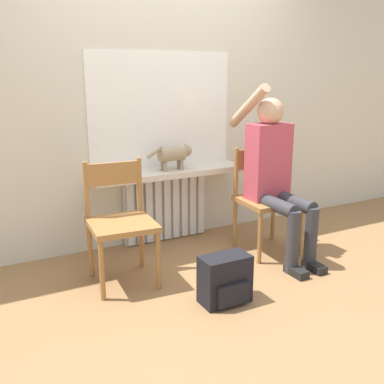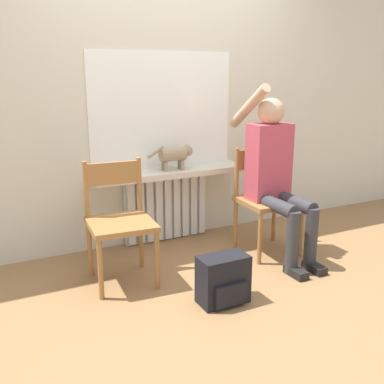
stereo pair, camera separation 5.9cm
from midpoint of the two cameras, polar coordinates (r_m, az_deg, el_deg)
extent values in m
plane|color=olive|center=(3.25, 4.84, -12.36)|extent=(12.00, 12.00, 0.00)
cube|color=beige|center=(3.97, -4.54, 12.95)|extent=(7.00, 0.06, 2.70)
cube|color=silver|center=(4.09, -3.88, -1.81)|extent=(0.78, 0.05, 0.62)
cube|color=silver|center=(3.93, -8.24, -2.65)|extent=(0.06, 0.03, 0.59)
cube|color=silver|center=(3.95, -7.06, -2.48)|extent=(0.06, 0.03, 0.59)
cube|color=silver|center=(3.98, -5.90, -2.31)|extent=(0.06, 0.03, 0.59)
cube|color=silver|center=(4.01, -4.75, -2.14)|extent=(0.06, 0.03, 0.59)
cube|color=silver|center=(4.05, -3.62, -1.97)|extent=(0.06, 0.03, 0.59)
cube|color=silver|center=(4.08, -2.51, -1.81)|extent=(0.06, 0.03, 0.59)
cube|color=silver|center=(4.12, -1.42, -1.65)|extent=(0.06, 0.03, 0.59)
cube|color=silver|center=(4.16, -0.35, -1.49)|extent=(0.06, 0.03, 0.59)
cube|color=silver|center=(4.20, 0.70, -1.33)|extent=(0.06, 0.03, 0.59)
cube|color=beige|center=(3.90, -3.27, 2.46)|extent=(1.37, 0.30, 0.05)
cube|color=white|center=(3.95, -4.28, 10.27)|extent=(1.32, 0.01, 0.99)
cube|color=#9E6B38|center=(3.22, -9.41, -4.10)|extent=(0.48, 0.48, 0.04)
cylinder|color=#9E6B38|center=(3.09, -11.91, -9.75)|extent=(0.04, 0.04, 0.43)
cylinder|color=#9E6B38|center=(3.18, -4.82, -8.72)|extent=(0.04, 0.04, 0.43)
cylinder|color=#9E6B38|center=(3.45, -13.29, -7.14)|extent=(0.04, 0.04, 0.43)
cylinder|color=#9E6B38|center=(3.53, -6.92, -6.30)|extent=(0.04, 0.04, 0.43)
cylinder|color=#9E6B38|center=(3.31, -13.77, 0.24)|extent=(0.04, 0.04, 0.41)
cylinder|color=#9E6B38|center=(3.39, -7.16, 0.93)|extent=(0.04, 0.04, 0.41)
cube|color=#9E6B38|center=(3.32, -10.50, 2.31)|extent=(0.40, 0.05, 0.16)
cube|color=#9E6B38|center=(3.80, 9.20, -1.14)|extent=(0.47, 0.47, 0.04)
cylinder|color=#9E6B38|center=(3.61, 8.16, -5.87)|extent=(0.04, 0.04, 0.43)
cylinder|color=#9E6B38|center=(3.83, 13.19, -4.88)|extent=(0.04, 0.04, 0.43)
cylinder|color=#9E6B38|center=(3.93, 5.03, -4.02)|extent=(0.04, 0.04, 0.43)
cylinder|color=#9E6B38|center=(4.13, 9.84, -3.22)|extent=(0.04, 0.04, 0.43)
cylinder|color=#9E6B38|center=(3.80, 5.19, 2.52)|extent=(0.04, 0.04, 0.41)
cylinder|color=#9E6B38|center=(4.01, 10.13, 3.00)|extent=(0.04, 0.04, 0.41)
cube|color=#9E6B38|center=(3.88, 7.77, 4.25)|extent=(0.40, 0.05, 0.16)
cylinder|color=#333338|center=(3.58, 10.05, -1.58)|extent=(0.11, 0.46, 0.11)
cylinder|color=#333338|center=(3.69, 12.27, -1.20)|extent=(0.11, 0.46, 0.11)
cylinder|color=#333338|center=(3.49, 12.19, -6.26)|extent=(0.10, 0.10, 0.49)
cylinder|color=#333338|center=(3.60, 14.40, -5.71)|extent=(0.10, 0.10, 0.49)
cube|color=black|center=(3.53, 12.62, -9.83)|extent=(0.09, 0.20, 0.06)
cube|color=black|center=(3.64, 14.82, -9.17)|extent=(0.09, 0.20, 0.06)
cube|color=#B74251|center=(3.74, 9.20, 3.83)|extent=(0.34, 0.20, 0.62)
sphere|color=tan|center=(3.68, 9.47, 10.07)|extent=(0.22, 0.22, 0.22)
cylinder|color=tan|center=(3.72, 6.71, 10.73)|extent=(0.08, 0.50, 0.38)
cylinder|color=#B74251|center=(3.81, 11.39, 3.44)|extent=(0.08, 0.08, 0.50)
cylinder|color=#9E896B|center=(3.86, -3.00, 4.83)|extent=(0.22, 0.12, 0.12)
sphere|color=#9E896B|center=(3.92, -1.13, 5.26)|extent=(0.10, 0.10, 0.10)
cone|color=#9E896B|center=(3.89, -0.98, 5.83)|extent=(0.03, 0.03, 0.03)
cone|color=#9E896B|center=(3.93, -1.29, 5.92)|extent=(0.03, 0.03, 0.03)
cylinder|color=#9E896B|center=(3.88, -1.75, 3.42)|extent=(0.03, 0.03, 0.08)
cylinder|color=#9E896B|center=(3.94, -2.12, 3.57)|extent=(0.03, 0.03, 0.08)
cylinder|color=#9E896B|center=(3.82, -3.85, 3.20)|extent=(0.03, 0.03, 0.08)
cylinder|color=#9E896B|center=(3.87, -4.21, 3.35)|extent=(0.03, 0.03, 0.08)
cylinder|color=#9E896B|center=(3.79, -5.18, 5.06)|extent=(0.15, 0.03, 0.10)
cube|color=black|center=(3.03, 3.63, -10.98)|extent=(0.33, 0.18, 0.33)
cube|color=black|center=(2.98, 4.70, -12.89)|extent=(0.23, 0.03, 0.15)
camera|label=1|loc=(0.03, -90.47, -0.13)|focal=42.00mm
camera|label=2|loc=(0.03, 89.53, 0.13)|focal=42.00mm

